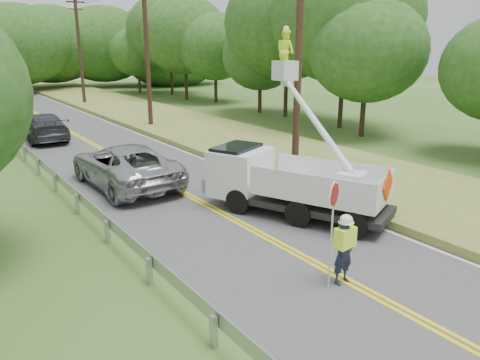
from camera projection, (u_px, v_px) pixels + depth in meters
ground at (390, 305)px, 10.54m from camera, size 140.00×140.00×0.00m
road at (142, 170)px, 21.55m from camera, size 7.20×96.00×0.03m
guardrail at (45, 168)px, 19.91m from camera, size 0.18×48.00×0.77m
utility_poles at (200, 51)px, 25.16m from camera, size 1.60×43.30×10.00m
tall_grass_verge at (263, 148)px, 25.40m from camera, size 7.00×96.00×0.30m
treeline_right at (258, 35)px, 37.76m from camera, size 10.45×53.07×11.79m
treeline_horizon at (6, 44)px, 53.98m from camera, size 56.92×15.23×12.07m
flagger at (344, 247)px, 11.20m from camera, size 1.07×0.43×2.71m
bucket_truck at (275, 168)px, 16.35m from camera, size 4.84×7.13×6.21m
suv_silver at (125, 165)px, 19.04m from camera, size 2.99×6.32×1.74m
suv_darkgrey at (43, 127)px, 28.08m from camera, size 2.49×5.63×1.61m
stop_sign_permanent at (16, 128)px, 23.47m from camera, size 0.43×0.31×2.40m
yard_sign at (340, 171)px, 19.52m from camera, size 0.52×0.10×0.75m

